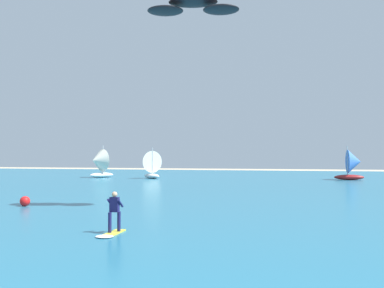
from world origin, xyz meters
TOP-DOWN VIEW (x-y plane):
  - ocean at (0.00, 49.32)m, footprint 160.00×90.00m
  - kitesurfer at (-3.88, 11.90)m, footprint 0.72×1.97m
  - kite at (-2.82, 20.76)m, footprint 5.77×2.81m
  - sailboat_center_horizon at (-17.83, 54.34)m, footprint 3.95×3.83m
  - sailboat_far_right at (10.00, 56.72)m, footprint 3.93×3.35m
  - sailboat_heeled_over at (-25.81, 54.03)m, footprint 3.85×4.29m
  - marker_buoy at (-13.32, 19.42)m, footprint 0.62×0.62m

SIDE VIEW (x-z plane):
  - ocean at x=0.00m, z-range 0.00..0.10m
  - marker_buoy at x=-13.32m, z-range 0.10..0.72m
  - kitesurfer at x=-3.88m, z-range -0.13..1.54m
  - sailboat_center_horizon at x=-17.83m, z-range -0.09..4.33m
  - sailboat_far_right at x=10.00m, z-range -0.09..4.47m
  - sailboat_heeled_over at x=-25.81m, z-range -0.10..4.67m
  - kite at x=-2.82m, z-range 11.78..12.62m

